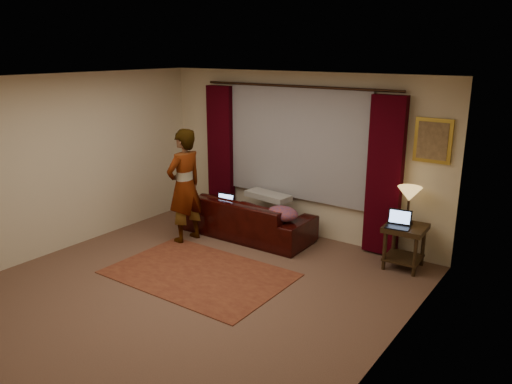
# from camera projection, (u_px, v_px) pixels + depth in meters

# --- Properties ---
(floor) EXTENTS (5.00, 5.00, 0.01)m
(floor) POSITION_uv_depth(u_px,v_px,m) (195.00, 287.00, 6.37)
(floor) COLOR brown
(floor) RESTS_ON ground
(ceiling) EXTENTS (5.00, 5.00, 0.02)m
(ceiling) POSITION_uv_depth(u_px,v_px,m) (188.00, 79.00, 5.65)
(ceiling) COLOR silver
(ceiling) RESTS_ON ground
(wall_back) EXTENTS (5.00, 0.02, 2.60)m
(wall_back) POSITION_uv_depth(u_px,v_px,m) (298.00, 155.00, 7.97)
(wall_back) COLOR beige
(wall_back) RESTS_ON ground
(wall_left) EXTENTS (0.02, 5.00, 2.60)m
(wall_left) POSITION_uv_depth(u_px,v_px,m) (67.00, 163.00, 7.40)
(wall_left) COLOR beige
(wall_left) RESTS_ON ground
(wall_right) EXTENTS (0.02, 5.00, 2.60)m
(wall_right) POSITION_uv_depth(u_px,v_px,m) (392.00, 232.00, 4.62)
(wall_right) COLOR beige
(wall_right) RESTS_ON ground
(sheer_curtain) EXTENTS (2.50, 0.05, 1.80)m
(sheer_curtain) POSITION_uv_depth(u_px,v_px,m) (296.00, 143.00, 7.87)
(sheer_curtain) COLOR #93939A
(sheer_curtain) RESTS_ON wall_back
(drape_left) EXTENTS (0.50, 0.14, 2.30)m
(drape_left) POSITION_uv_depth(u_px,v_px,m) (221.00, 152.00, 8.75)
(drape_left) COLOR #2F0008
(drape_left) RESTS_ON floor
(drape_right) EXTENTS (0.50, 0.14, 2.30)m
(drape_right) POSITION_uv_depth(u_px,v_px,m) (385.00, 177.00, 7.08)
(drape_right) COLOR #2F0008
(drape_right) RESTS_ON floor
(curtain_rod) EXTENTS (0.04, 0.04, 3.40)m
(curtain_rod) POSITION_uv_depth(u_px,v_px,m) (296.00, 86.00, 7.58)
(curtain_rod) COLOR black
(curtain_rod) RESTS_ON wall_back
(picture_frame) EXTENTS (0.50, 0.04, 0.60)m
(picture_frame) POSITION_uv_depth(u_px,v_px,m) (433.00, 141.00, 6.65)
(picture_frame) COLOR gold
(picture_frame) RESTS_ON wall_back
(sofa) EXTENTS (2.19, 0.97, 0.88)m
(sofa) POSITION_uv_depth(u_px,v_px,m) (247.00, 210.00, 8.01)
(sofa) COLOR black
(sofa) RESTS_ON floor
(throw_blanket) EXTENTS (0.81, 0.41, 0.09)m
(throw_blanket) POSITION_uv_depth(u_px,v_px,m) (268.00, 181.00, 8.00)
(throw_blanket) COLOR #9D9B95
(throw_blanket) RESTS_ON sofa
(clothing_pile) EXTENTS (0.52, 0.40, 0.22)m
(clothing_pile) POSITION_uv_depth(u_px,v_px,m) (282.00, 214.00, 7.47)
(clothing_pile) COLOR brown
(clothing_pile) RESTS_ON sofa
(laptop_sofa) EXTENTS (0.34, 0.37, 0.22)m
(laptop_sofa) POSITION_uv_depth(u_px,v_px,m) (222.00, 202.00, 8.04)
(laptop_sofa) COLOR black
(laptop_sofa) RESTS_ON sofa
(area_rug) EXTENTS (2.38, 1.59, 0.01)m
(area_rug) POSITION_uv_depth(u_px,v_px,m) (199.00, 273.00, 6.74)
(area_rug) COLOR brown
(area_rug) RESTS_ON floor
(end_table) EXTENTS (0.56, 0.56, 0.62)m
(end_table) POSITION_uv_depth(u_px,v_px,m) (404.00, 247.00, 6.86)
(end_table) COLOR black
(end_table) RESTS_ON floor
(tiffany_lamp) EXTENTS (0.35, 0.35, 0.52)m
(tiffany_lamp) POSITION_uv_depth(u_px,v_px,m) (408.00, 205.00, 6.79)
(tiffany_lamp) COLOR olive
(tiffany_lamp) RESTS_ON end_table
(laptop_table) EXTENTS (0.36, 0.38, 0.23)m
(laptop_table) POSITION_uv_depth(u_px,v_px,m) (398.00, 220.00, 6.66)
(laptop_table) COLOR black
(laptop_table) RESTS_ON end_table
(person) EXTENTS (0.57, 0.57, 1.78)m
(person) POSITION_uv_depth(u_px,v_px,m) (185.00, 186.00, 7.69)
(person) COLOR #9D9B95
(person) RESTS_ON floor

